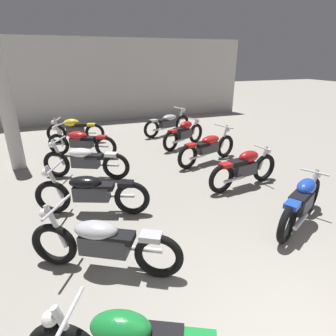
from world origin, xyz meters
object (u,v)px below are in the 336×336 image
(motorcycle_left_row_4, at_px, (81,142))
(motorcycle_right_row_3, at_px, (208,147))
(support_pillar, at_px, (7,108))
(motorcycle_right_row_4, at_px, (184,133))
(motorcycle_right_row_2, at_px, (245,168))
(motorcycle_left_row_1, at_px, (103,243))
(motorcycle_right_row_1, at_px, (302,202))
(motorcycle_left_row_3, at_px, (85,161))
(motorcycle_left_row_2, at_px, (91,192))
(motorcycle_left_row_5, at_px, (75,130))
(motorcycle_right_row_5, at_px, (168,123))

(motorcycle_left_row_4, relative_size, motorcycle_right_row_3, 0.92)
(support_pillar, height_order, motorcycle_right_row_4, support_pillar)
(motorcycle_right_row_2, height_order, motorcycle_right_row_3, motorcycle_right_row_3)
(motorcycle_left_row_4, bearing_deg, motorcycle_right_row_4, -2.65)
(support_pillar, distance_m, motorcycle_right_row_2, 6.00)
(motorcycle_left_row_1, xyz_separation_m, motorcycle_right_row_1, (3.40, -0.04, 0.01))
(motorcycle_left_row_4, bearing_deg, motorcycle_left_row_3, -90.62)
(motorcycle_right_row_4, bearing_deg, motorcycle_right_row_1, -88.96)
(motorcycle_left_row_2, height_order, motorcycle_left_row_4, same)
(support_pillar, bearing_deg, motorcycle_left_row_5, 50.36)
(motorcycle_left_row_1, relative_size, motorcycle_left_row_4, 1.00)
(motorcycle_left_row_3, bearing_deg, motorcycle_right_row_3, -1.00)
(support_pillar, height_order, motorcycle_left_row_3, support_pillar)
(motorcycle_right_row_1, relative_size, motorcycle_right_row_4, 0.99)
(motorcycle_left_row_5, height_order, motorcycle_right_row_1, same)
(motorcycle_right_row_4, bearing_deg, motorcycle_left_row_5, 153.01)
(motorcycle_left_row_1, distance_m, motorcycle_right_row_3, 4.72)
(motorcycle_right_row_2, relative_size, motorcycle_right_row_3, 0.94)
(motorcycle_left_row_2, relative_size, motorcycle_right_row_2, 1.05)
(motorcycle_right_row_1, xyz_separation_m, motorcycle_right_row_5, (-0.07, 6.60, -0.01))
(motorcycle_right_row_3, bearing_deg, motorcycle_left_row_1, -135.17)
(support_pillar, height_order, motorcycle_right_row_5, support_pillar)
(motorcycle_left_row_4, bearing_deg, motorcycle_left_row_5, 93.45)
(support_pillar, distance_m, motorcycle_left_row_2, 3.69)
(support_pillar, bearing_deg, motorcycle_right_row_1, -43.43)
(motorcycle_left_row_1, bearing_deg, motorcycle_right_row_2, 25.87)
(motorcycle_right_row_1, bearing_deg, support_pillar, 136.57)
(support_pillar, xyz_separation_m, motorcycle_left_row_2, (1.63, -3.11, -1.15))
(motorcycle_left_row_2, xyz_separation_m, motorcycle_right_row_1, (3.40, -1.65, 0.01))
(support_pillar, height_order, motorcycle_left_row_1, support_pillar)
(motorcycle_right_row_1, distance_m, motorcycle_right_row_4, 4.97)
(motorcycle_left_row_3, relative_size, motorcycle_left_row_4, 1.03)
(motorcycle_right_row_2, bearing_deg, motorcycle_left_row_2, -179.53)
(motorcycle_left_row_1, height_order, motorcycle_right_row_5, same)
(motorcycle_left_row_5, height_order, motorcycle_right_row_4, same)
(motorcycle_right_row_5, bearing_deg, motorcycle_right_row_1, -89.38)
(motorcycle_left_row_2, relative_size, motorcycle_right_row_5, 0.98)
(motorcycle_left_row_3, relative_size, motorcycle_right_row_4, 1.11)
(motorcycle_left_row_3, height_order, motorcycle_right_row_1, motorcycle_left_row_3)
(motorcycle_left_row_2, bearing_deg, motorcycle_right_row_1, -25.90)
(motorcycle_left_row_1, relative_size, motorcycle_left_row_5, 1.01)
(motorcycle_right_row_1, bearing_deg, motorcycle_left_row_2, 154.10)
(motorcycle_right_row_2, bearing_deg, motorcycle_left_row_5, 124.48)
(motorcycle_left_row_1, xyz_separation_m, motorcycle_left_row_5, (-0.05, 6.64, 0.01))
(motorcycle_left_row_2, bearing_deg, motorcycle_right_row_3, 27.07)
(motorcycle_left_row_5, xyz_separation_m, motorcycle_right_row_2, (3.43, -5.00, 0.00))
(motorcycle_right_row_2, relative_size, motorcycle_right_row_5, 0.94)
(motorcycle_left_row_3, height_order, motorcycle_right_row_4, motorcycle_left_row_3)
(motorcycle_left_row_5, bearing_deg, motorcycle_left_row_1, -89.59)
(motorcycle_left_row_3, bearing_deg, motorcycle_left_row_2, -91.06)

